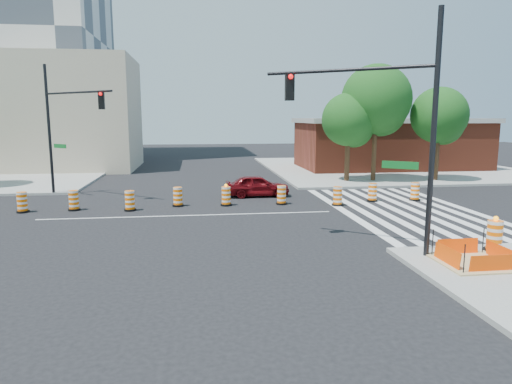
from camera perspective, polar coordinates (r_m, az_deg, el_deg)
The scene contains 23 objects.
ground at distance 22.25m, azimuth -8.47°, elevation -2.93°, with size 120.00×120.00×0.00m, color black.
sidewalk_ne at distance 43.71m, azimuth 16.22°, elevation 2.89°, with size 22.00×22.00×0.15m, color gray.
crosswalk_east at distance 24.61m, azimuth 17.95°, elevation -2.09°, with size 6.75×13.50×0.01m.
lane_centerline at distance 22.24m, azimuth -8.47°, elevation -2.92°, with size 14.00×0.12×0.01m, color silver.
excavation_pit at distance 16.00m, azimuth 25.54°, elevation -7.78°, with size 2.20×2.20×0.90m.
brick_storefront at distance 43.53m, azimuth 16.35°, elevation 5.83°, with size 16.50×8.50×4.60m.
beige_midrise at distance 45.47m, azimuth -23.72°, elevation 8.94°, with size 14.00×10.00×10.00m, color #BEAC91.
red_coupe at distance 27.21m, azimuth 0.15°, elevation 0.80°, with size 1.54×3.82×1.30m, color #58070B.
signal_pole_se at distance 15.95m, azimuth 15.49°, elevation 9.58°, with size 4.91×3.62×7.90m.
signal_pole_nw at distance 28.82m, azimuth -22.79°, elevation 8.59°, with size 4.49×3.81×7.61m.
pit_drum at distance 17.55m, azimuth 27.65°, elevation -4.99°, with size 0.63×0.63×1.23m.
tree_north_c at distance 33.45m, azimuth 11.53°, elevation 8.48°, with size 3.82×3.77×6.42m.
tree_north_d at distance 34.25m, azimuth 14.84°, elevation 10.66°, with size 4.96×4.96×8.43m.
tree_north_e at distance 35.77m, azimuth 21.95°, elevation 8.52°, with size 4.03×4.03×6.85m.
median_drum_1 at distance 25.42m, azimuth -27.18°, elevation -1.23°, with size 0.60×0.60×1.02m.
median_drum_2 at distance 24.91m, azimuth -21.82°, elevation -1.07°, with size 0.60×0.60×1.02m.
median_drum_3 at distance 23.91m, azimuth -15.49°, elevation -1.14°, with size 0.60×0.60×1.02m.
median_drum_4 at distance 24.55m, azimuth -9.74°, elevation -0.67°, with size 0.60×0.60×1.02m.
median_drum_5 at distance 24.43m, azimuth -3.76°, elevation -0.58°, with size 0.60×0.60×1.18m.
median_drum_6 at distance 24.77m, azimuth 3.21°, elevation -0.46°, with size 0.60×0.60×1.02m.
median_drum_7 at distance 24.74m, azimuth 10.15°, elevation -0.60°, with size 0.60×0.60×1.02m.
median_drum_8 at distance 26.43m, azimuth 14.35°, elevation -0.12°, with size 0.60×0.60×1.02m.
median_drum_9 at distance 27.38m, azimuth 19.25°, elevation -0.03°, with size 0.60×0.60×1.02m.
Camera 1 is at (0.41, -21.75, 4.67)m, focal length 32.00 mm.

